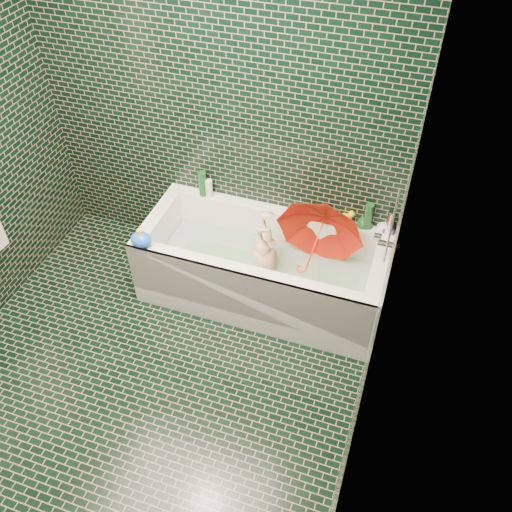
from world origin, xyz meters
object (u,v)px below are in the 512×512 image
(rubber_duck, at_px, (347,217))
(bath_toy, at_px, (141,239))
(bathtub, at_px, (261,274))
(child, at_px, (267,267))
(umbrella, at_px, (316,243))

(rubber_duck, relative_size, bath_toy, 0.72)
(bathtub, height_order, child, bathtub)
(rubber_duck, xyz_separation_m, bath_toy, (-1.24, -0.68, 0.02))
(bathtub, distance_m, rubber_duck, 0.73)
(umbrella, relative_size, bath_toy, 3.30)
(bathtub, height_order, bath_toy, bath_toy)
(bathtub, distance_m, umbrella, 0.50)
(rubber_duck, bearing_deg, umbrella, -125.32)
(umbrella, xyz_separation_m, bath_toy, (-1.10, -0.40, 0.05))
(umbrella, xyz_separation_m, rubber_duck, (0.15, 0.29, 0.04))
(child, height_order, bath_toy, bath_toy)
(bath_toy, bearing_deg, umbrella, 41.21)
(child, xyz_separation_m, bath_toy, (-0.78, -0.31, 0.30))
(umbrella, height_order, bath_toy, umbrella)
(umbrella, distance_m, rubber_duck, 0.33)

